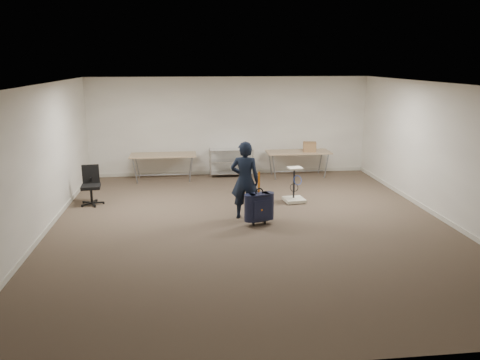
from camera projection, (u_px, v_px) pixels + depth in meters
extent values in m
plane|color=#413027|center=(251.00, 225.00, 9.45)|extent=(9.00, 9.00, 0.00)
plane|color=beige|center=(230.00, 126.00, 13.43)|extent=(8.00, 0.00, 8.00)
plane|color=beige|center=(312.00, 245.00, 4.77)|extent=(8.00, 0.00, 8.00)
plane|color=beige|center=(38.00, 162.00, 8.66)|extent=(0.00, 9.00, 9.00)
plane|color=beige|center=(445.00, 153.00, 9.54)|extent=(0.00, 9.00, 9.00)
plane|color=silver|center=(252.00, 84.00, 8.75)|extent=(8.00, 8.00, 0.00)
cube|color=beige|center=(230.00, 172.00, 13.76)|extent=(8.00, 0.02, 0.10)
cube|color=beige|center=(46.00, 231.00, 8.99)|extent=(0.02, 9.00, 0.10)
cube|color=beige|center=(438.00, 216.00, 9.88)|extent=(0.02, 9.00, 0.10)
cube|color=tan|center=(163.00, 155.00, 12.86)|extent=(1.80, 0.75, 0.03)
cylinder|color=gray|center=(164.00, 175.00, 13.00)|extent=(1.50, 0.02, 0.02)
cylinder|color=gray|center=(135.00, 171.00, 12.58)|extent=(0.13, 0.04, 0.69)
cylinder|color=gray|center=(191.00, 170.00, 12.75)|extent=(0.13, 0.04, 0.69)
cylinder|color=gray|center=(137.00, 166.00, 13.16)|extent=(0.13, 0.04, 0.69)
cylinder|color=gray|center=(191.00, 165.00, 13.32)|extent=(0.13, 0.04, 0.69)
cube|color=tan|center=(298.00, 152.00, 13.28)|extent=(1.80, 0.75, 0.03)
cylinder|color=gray|center=(298.00, 171.00, 13.42)|extent=(1.50, 0.02, 0.02)
cylinder|color=gray|center=(274.00, 167.00, 13.00)|extent=(0.13, 0.04, 0.69)
cylinder|color=gray|center=(326.00, 166.00, 13.17)|extent=(0.13, 0.04, 0.69)
cylinder|color=gray|center=(270.00, 163.00, 13.58)|extent=(0.13, 0.04, 0.69)
cylinder|color=gray|center=(320.00, 162.00, 13.75)|extent=(0.13, 0.04, 0.69)
cylinder|color=silver|center=(210.00, 165.00, 13.11)|extent=(0.02, 0.02, 0.80)
cylinder|color=silver|center=(253.00, 164.00, 13.24)|extent=(0.02, 0.02, 0.80)
cylinder|color=silver|center=(210.00, 161.00, 13.54)|extent=(0.02, 0.02, 0.80)
cylinder|color=silver|center=(251.00, 160.00, 13.67)|extent=(0.02, 0.02, 0.80)
cube|color=silver|center=(231.00, 173.00, 13.46)|extent=(1.20, 0.45, 0.02)
cube|color=silver|center=(231.00, 161.00, 13.38)|extent=(1.20, 0.45, 0.02)
cube|color=silver|center=(231.00, 149.00, 13.30)|extent=(1.20, 0.45, 0.01)
imported|color=black|center=(245.00, 180.00, 9.69)|extent=(0.68, 0.54, 1.64)
cube|color=black|center=(259.00, 207.00, 9.39)|extent=(0.45, 0.33, 0.55)
cube|color=black|center=(259.00, 220.00, 9.48)|extent=(0.39, 0.25, 0.03)
cylinder|color=black|center=(253.00, 224.00, 9.43)|extent=(0.05, 0.08, 0.07)
cylinder|color=black|center=(265.00, 222.00, 9.52)|extent=(0.05, 0.08, 0.07)
torus|color=black|center=(259.00, 192.00, 9.31)|extent=(0.17, 0.07, 0.17)
cube|color=orange|center=(259.00, 182.00, 9.28)|extent=(0.04, 0.02, 0.42)
cylinder|color=black|center=(92.00, 203.00, 10.80)|extent=(0.55, 0.55, 0.08)
cylinder|color=black|center=(91.00, 195.00, 10.76)|extent=(0.05, 0.05, 0.36)
cube|color=black|center=(91.00, 187.00, 10.71)|extent=(0.46, 0.46, 0.07)
cube|color=black|center=(91.00, 174.00, 10.84)|extent=(0.39, 0.09, 0.44)
cube|color=beige|center=(294.00, 200.00, 11.00)|extent=(0.51, 0.51, 0.07)
cylinder|color=black|center=(288.00, 204.00, 10.82)|extent=(0.05, 0.05, 0.04)
cylinder|color=black|center=(294.00, 183.00, 10.95)|extent=(0.05, 0.05, 0.73)
cube|color=beige|center=(295.00, 168.00, 10.81)|extent=(0.35, 0.31, 0.04)
torus|color=blue|center=(297.00, 180.00, 10.81)|extent=(0.24, 0.12, 0.22)
cube|color=#8A5E40|center=(310.00, 147.00, 13.24)|extent=(0.40, 0.33, 0.27)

